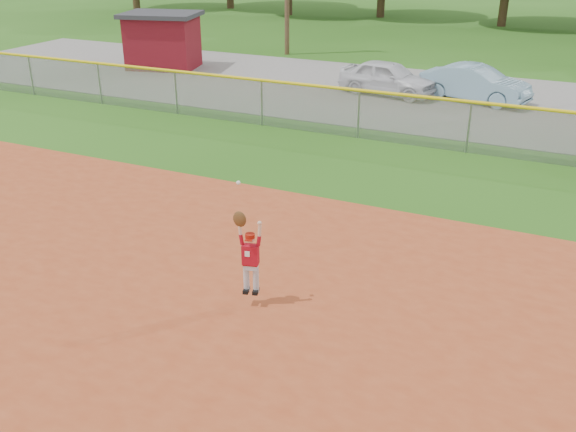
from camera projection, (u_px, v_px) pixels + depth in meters
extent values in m
plane|color=#275A14|center=(177.00, 288.00, 11.71)|extent=(120.00, 120.00, 0.00)
cube|color=#A23E1D|center=(60.00, 384.00, 9.22)|extent=(24.00, 16.00, 0.04)
cube|color=slate|center=(408.00, 95.00, 24.92)|extent=(44.00, 10.00, 0.03)
imported|color=silver|center=(388.00, 78.00, 24.71)|extent=(4.05, 2.17, 1.31)
imported|color=#80A9C0|center=(475.00, 84.00, 23.80)|extent=(4.20, 2.25, 1.31)
cube|color=maroon|center=(163.00, 43.00, 29.26)|extent=(3.40, 2.87, 2.31)
cube|color=#333338|center=(161.00, 15.00, 28.74)|extent=(3.85, 3.32, 0.18)
cube|color=gray|center=(359.00, 115.00, 19.66)|extent=(40.00, 0.03, 1.50)
cylinder|color=yellow|center=(360.00, 90.00, 19.35)|extent=(40.00, 0.10, 0.10)
cylinder|color=gray|center=(31.00, 76.00, 24.76)|extent=(0.06, 0.06, 1.50)
cylinder|color=gray|center=(100.00, 84.00, 23.49)|extent=(0.06, 0.06, 1.50)
cylinder|color=gray|center=(176.00, 93.00, 22.21)|extent=(0.06, 0.06, 1.50)
cylinder|color=gray|center=(262.00, 103.00, 20.94)|extent=(0.06, 0.06, 1.50)
cylinder|color=gray|center=(359.00, 115.00, 19.66)|extent=(0.06, 0.06, 1.50)
cylinder|color=gray|center=(469.00, 128.00, 18.39)|extent=(0.06, 0.06, 1.50)
cylinder|color=silver|center=(246.00, 279.00, 10.96)|extent=(0.12, 0.12, 0.46)
cylinder|color=silver|center=(256.00, 280.00, 10.93)|extent=(0.12, 0.12, 0.46)
cube|color=black|center=(246.00, 290.00, 11.02)|extent=(0.14, 0.20, 0.06)
cube|color=black|center=(256.00, 291.00, 10.99)|extent=(0.14, 0.20, 0.06)
cube|color=silver|center=(251.00, 267.00, 10.84)|extent=(0.27, 0.19, 0.09)
cube|color=maroon|center=(251.00, 264.00, 10.82)|extent=(0.28, 0.20, 0.04)
cube|color=#A30B1B|center=(250.00, 254.00, 10.74)|extent=(0.31, 0.21, 0.35)
cube|color=white|center=(247.00, 254.00, 10.66)|extent=(0.08, 0.03, 0.10)
sphere|color=beige|center=(250.00, 238.00, 10.62)|extent=(0.19, 0.19, 0.16)
cylinder|color=#9A1609|center=(250.00, 236.00, 10.60)|extent=(0.20, 0.20, 0.07)
cube|color=#9A1609|center=(249.00, 240.00, 10.54)|extent=(0.14, 0.12, 0.01)
cylinder|color=#A30B1B|center=(241.00, 239.00, 10.66)|extent=(0.10, 0.09, 0.19)
cylinder|color=beige|center=(240.00, 229.00, 10.58)|extent=(0.08, 0.07, 0.21)
ellipsoid|color=#4C2D14|center=(240.00, 219.00, 10.51)|extent=(0.26, 0.17, 0.28)
sphere|color=white|center=(238.00, 183.00, 10.24)|extent=(0.09, 0.09, 0.07)
cylinder|color=#A30B1B|center=(259.00, 241.00, 10.61)|extent=(0.10, 0.09, 0.19)
cylinder|color=beige|center=(260.00, 230.00, 10.53)|extent=(0.08, 0.07, 0.21)
sphere|color=beige|center=(260.00, 223.00, 10.47)|extent=(0.09, 0.09, 0.07)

